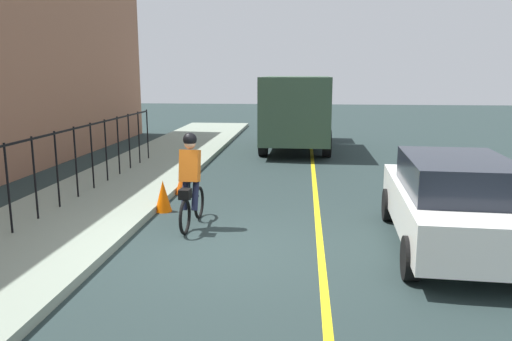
{
  "coord_description": "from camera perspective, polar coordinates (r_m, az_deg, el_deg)",
  "views": [
    {
      "loc": [
        -7.91,
        -1.28,
        2.92
      ],
      "look_at": [
        1.9,
        -0.35,
        1.0
      ],
      "focal_mm": 35.26,
      "sensor_mm": 36.0,
      "label": 1
    }
  ],
  "objects": [
    {
      "name": "sidewalk",
      "position": [
        9.62,
        -24.18,
        -7.17
      ],
      "size": [
        40.0,
        3.2,
        0.15
      ],
      "primitive_type": "cube",
      "color": "gray",
      "rests_on": "ground"
    },
    {
      "name": "ground_plane",
      "position": [
        8.53,
        -3.58,
        -9.01
      ],
      "size": [
        80.0,
        80.0,
        0.0
      ],
      "primitive_type": "plane",
      "color": "#233131"
    },
    {
      "name": "lane_line_centre",
      "position": [
        8.44,
        7.37,
        -9.29
      ],
      "size": [
        36.0,
        0.12,
        0.01
      ],
      "primitive_type": "cube",
      "color": "yellow",
      "rests_on": "ground"
    },
    {
      "name": "iron_fence",
      "position": [
        10.4,
        -23.91,
        0.58
      ],
      "size": [
        14.09,
        0.04,
        1.6
      ],
      "color": "black",
      "rests_on": "sidewalk"
    },
    {
      "name": "patrol_sedan",
      "position": [
        8.97,
        21.41,
        -3.26
      ],
      "size": [
        4.5,
        2.13,
        1.58
      ],
      "rotation": [
        0.0,
        0.0,
        -0.06
      ],
      "color": "white",
      "rests_on": "ground"
    },
    {
      "name": "box_truck_background",
      "position": [
        19.54,
        4.63,
        6.97
      ],
      "size": [
        6.73,
        2.59,
        2.78
      ],
      "rotation": [
        0.0,
        0.0,
        -0.01
      ],
      "color": "#37513B",
      "rests_on": "ground"
    },
    {
      "name": "traffic_cone_near",
      "position": [
        12.39,
        -8.33,
        -1.21
      ],
      "size": [
        0.36,
        0.36,
        0.64
      ],
      "primitive_type": "cone",
      "color": "#EB570F",
      "rests_on": "ground"
    },
    {
      "name": "cyclist_lead",
      "position": [
        9.59,
        -7.44,
        -1.16
      ],
      "size": [
        1.71,
        0.37,
        1.83
      ],
      "rotation": [
        0.0,
        0.0,
        -0.04
      ],
      "color": "black",
      "rests_on": "ground"
    },
    {
      "name": "traffic_cone_far",
      "position": [
        10.9,
        -10.49,
        -2.86
      ],
      "size": [
        0.36,
        0.36,
        0.68
      ],
      "primitive_type": "cone",
      "color": "#F85B02",
      "rests_on": "ground"
    }
  ]
}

